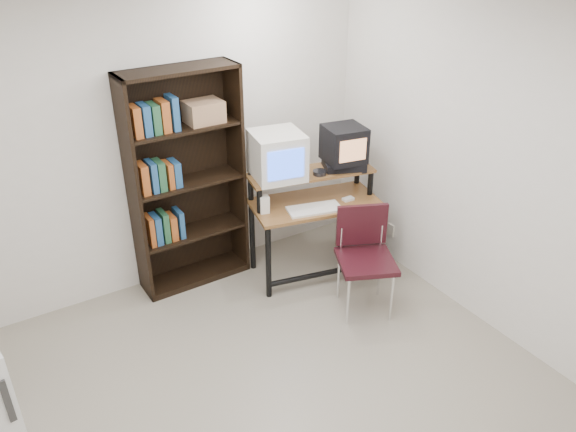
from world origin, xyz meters
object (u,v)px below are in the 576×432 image
school_chair (364,249)px  crt_tv (344,144)px  computer_desk (314,206)px  crt_monitor (277,155)px  bookshelf (185,179)px  pc_tower (355,243)px

school_chair → crt_tv: bearing=93.1°
computer_desk → crt_monitor: bearing=159.5°
crt_monitor → computer_desk: bearing=-21.8°
crt_monitor → bookshelf: size_ratio=0.26×
crt_tv → pc_tower: size_ratio=0.86×
crt_monitor → pc_tower: crt_monitor is taller
school_chair → bookshelf: bearing=156.5°
pc_tower → school_chair: school_chair is taller
crt_tv → pc_tower: (0.10, -0.12, -1.00)m
computer_desk → crt_monitor: crt_monitor is taller
bookshelf → school_chair: bearing=-48.6°
school_chair → computer_desk: bearing=118.8°
school_chair → bookshelf: (-1.06, 1.17, 0.44)m
crt_monitor → crt_tv: size_ratio=1.29×
school_chair → bookshelf: size_ratio=0.46×
computer_desk → bookshelf: bookshelf is taller
computer_desk → school_chair: computer_desk is taller
crt_monitor → crt_tv: 0.62m
crt_tv → computer_desk: bearing=-167.6°
computer_desk → crt_tv: size_ratio=3.16×
crt_tv → bookshelf: size_ratio=0.20×
crt_monitor → bookshelf: 0.82m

